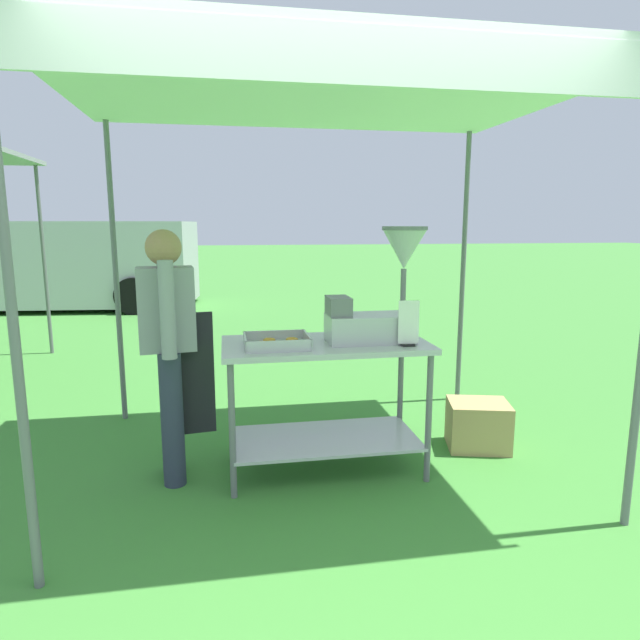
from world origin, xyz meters
TOP-DOWN VIEW (x-y plane):
  - ground_plane at (0.00, 6.00)m, footprint 70.00×70.00m
  - stall_canopy at (0.08, 0.95)m, footprint 3.23×2.42m
  - donut_cart at (0.08, 0.85)m, footprint 1.33×0.67m
  - donut_tray at (-0.23, 0.77)m, footprint 0.40×0.33m
  - donut_fryer at (0.45, 0.82)m, footprint 0.65×0.29m
  - menu_sign at (0.58, 0.64)m, footprint 0.13×0.05m
  - vendor at (-0.91, 0.90)m, footprint 0.46×0.54m
  - supply_crate at (1.27, 1.01)m, footprint 0.51×0.45m
  - van_silver at (-3.65, 8.83)m, footprint 5.04×2.44m

SIDE VIEW (x-z plane):
  - ground_plane at x=0.00m, z-range 0.00..0.00m
  - supply_crate at x=1.27m, z-range 0.00..0.35m
  - donut_cart at x=0.08m, z-range 0.19..1.07m
  - van_silver at x=-3.65m, z-range 0.03..1.72m
  - vendor at x=-0.91m, z-range 0.10..1.71m
  - donut_tray at x=-0.23m, z-range 0.87..0.94m
  - menu_sign at x=0.58m, z-range 0.86..1.15m
  - donut_fryer at x=0.45m, z-range 0.82..1.56m
  - stall_canopy at x=0.08m, z-range 1.16..3.65m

